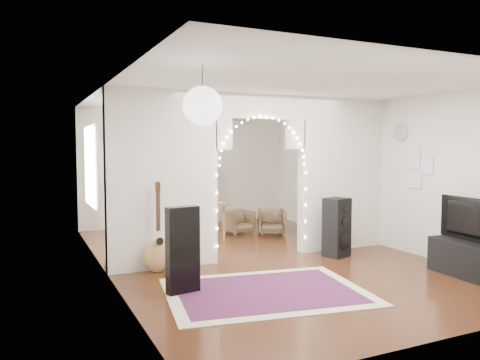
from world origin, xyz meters
name	(u,v)px	position (x,y,z in m)	size (l,w,h in m)	color
floor	(260,257)	(0.00, 0.00, 0.00)	(7.50, 7.50, 0.00)	black
ceiling	(260,94)	(0.00, 0.00, 2.70)	(5.00, 7.50, 0.02)	white
wall_back	(187,168)	(0.00, 3.75, 1.35)	(5.00, 0.02, 2.70)	silver
wall_front	(445,199)	(0.00, -3.75, 1.35)	(5.00, 0.02, 2.70)	silver
wall_left	(105,181)	(-2.50, 0.00, 1.35)	(0.02, 7.50, 2.70)	silver
wall_right	(378,173)	(2.50, 0.00, 1.35)	(0.02, 7.50, 2.70)	silver
divider_wall	(260,172)	(0.00, 0.00, 1.42)	(5.00, 0.20, 2.70)	silver
fairy_lights	(263,165)	(0.00, -0.13, 1.55)	(1.64, 0.04, 1.60)	#FFEABF
window	(90,166)	(-2.47, 1.80, 1.50)	(0.04, 1.20, 1.40)	white
wall_clock	(401,132)	(2.48, -0.60, 2.10)	(0.31, 0.31, 0.03)	white
picture_frames	(418,167)	(2.48, -1.00, 1.50)	(0.02, 0.50, 0.70)	white
paper_lantern	(203,106)	(-1.90, -2.40, 2.25)	(0.40, 0.40, 0.40)	white
ceiling_fan	(215,119)	(0.00, 2.00, 2.40)	(1.10, 1.10, 0.30)	#AF8F3A
area_rug	(266,291)	(-0.81, -1.74, 0.01)	(2.49, 1.86, 0.02)	maroon
guitar_case	(183,250)	(-1.78, -1.34, 0.55)	(0.42, 0.14, 1.10)	black
acoustic_guitar	(158,239)	(-1.80, -0.25, 0.49)	(0.48, 0.29, 1.13)	tan
tabby_cat	(181,265)	(-1.54, -0.54, 0.15)	(0.28, 0.55, 0.36)	brown
floor_speaker	(337,227)	(1.19, -0.52, 0.49)	(0.46, 0.42, 0.99)	black
media_console	(464,259)	(2.10, -2.28, 0.25)	(0.40, 1.00, 0.50)	black
tv	(465,220)	(2.10, -2.28, 0.81)	(1.07, 0.14, 0.62)	black
bookcase	(180,197)	(-0.27, 3.50, 0.68)	(1.31, 0.33, 1.35)	beige
dining_table	(192,207)	(-0.60, 1.66, 0.68)	(1.32, 0.99, 0.76)	brown
flower_vase	(192,198)	(-0.60, 1.66, 0.85)	(0.18, 0.18, 0.19)	white
dining_chair_left	(239,222)	(0.60, 2.11, 0.25)	(0.52, 0.54, 0.49)	brown
dining_chair_right	(272,222)	(1.18, 1.72, 0.27)	(0.57, 0.59, 0.53)	brown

